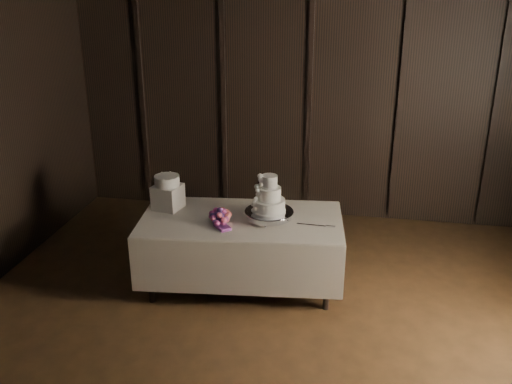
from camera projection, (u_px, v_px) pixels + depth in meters
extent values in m
cube|color=black|center=(310.00, 102.00, 7.15)|extent=(6.04, 0.04, 3.04)
cube|color=silver|center=(241.00, 219.00, 5.63)|extent=(2.08, 1.23, 0.01)
cube|color=white|center=(241.00, 255.00, 5.78)|extent=(1.91, 1.10, 0.71)
cylinder|color=silver|center=(269.00, 215.00, 5.59)|extent=(0.52, 0.52, 0.09)
cylinder|color=white|center=(269.00, 205.00, 5.55)|extent=(0.31, 0.31, 0.12)
cylinder|color=white|center=(269.00, 193.00, 5.50)|extent=(0.23, 0.23, 0.12)
cylinder|color=white|center=(269.00, 182.00, 5.46)|extent=(0.15, 0.15, 0.12)
cube|color=white|center=(168.00, 197.00, 5.83)|extent=(0.31, 0.31, 0.25)
cylinder|color=white|center=(167.00, 181.00, 5.76)|extent=(0.32, 0.32, 0.10)
cube|color=silver|center=(311.00, 225.00, 5.47)|extent=(0.37, 0.04, 0.01)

